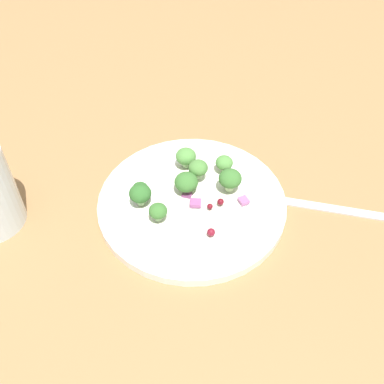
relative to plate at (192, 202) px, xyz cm
name	(u,v)px	position (x,y,z in cm)	size (l,w,h in cm)	color
ground_plane	(188,212)	(0.04, 0.54, -1.86)	(180.00, 180.00, 2.00)	olive
plate	(192,202)	(0.00, 0.00, 0.00)	(23.63, 23.63, 1.70)	white
dressing_pool	(192,200)	(0.00, 0.00, 0.44)	(13.71, 13.71, 0.20)	white
broccoli_floret_0	(198,168)	(3.29, -1.21, 2.62)	(2.51, 2.51, 2.54)	#8EB77A
broccoli_floret_1	(224,163)	(4.39, -4.81, 2.05)	(2.30, 2.30, 2.33)	#ADD18E
broccoli_floret_2	(230,179)	(0.87, -4.89, 2.62)	(2.90, 2.90, 2.94)	#ADD18E
broccoli_floret_3	(140,189)	(1.37, 6.31, 1.80)	(2.02, 2.02, 2.05)	#8EB77A
broccoli_floret_4	(186,157)	(5.97, 0.03, 2.32)	(2.71, 2.71, 2.74)	#8EB77A
broccoli_floret_5	(158,211)	(-2.87, 4.40, 2.17)	(2.22, 2.22, 2.25)	#8EB77A
broccoli_floret_6	(187,182)	(1.35, 0.40, 2.22)	(2.97, 2.97, 3.01)	#ADD18E
broccoli_floret_7	(140,196)	(-0.33, 6.32, 2.36)	(2.74, 2.74, 2.78)	#8EB77A
cranberry_0	(210,206)	(-2.01, -1.94, 1.13)	(0.71, 0.71, 0.71)	maroon
cranberry_1	(221,202)	(-1.54, -3.33, 1.25)	(0.83, 0.83, 0.83)	maroon
cranberry_2	(211,232)	(-6.02, -1.44, 1.22)	(0.96, 0.96, 0.96)	maroon
onion_bit_0	(183,195)	(0.65, 1.02, 0.76)	(1.18, 0.91, 0.41)	#843D75
onion_bit_1	(244,201)	(-1.44, -6.26, 0.96)	(1.20, 1.11, 0.49)	#A35B93
onion_bit_2	(195,203)	(-1.10, -0.29, 0.99)	(1.20, 1.37, 0.51)	#934C84
fork	(316,206)	(-2.09, -15.61, -0.61)	(8.07, 18.09, 0.50)	silver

